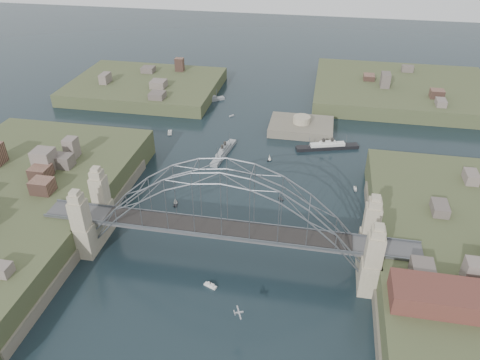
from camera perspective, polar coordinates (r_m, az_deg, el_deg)
name	(u,v)px	position (r m, az deg, el deg)	size (l,w,h in m)	color
ground	(225,257)	(107.81, -1.81, -9.54)	(500.00, 500.00, 0.00)	black
bridge	(224,214)	(100.05, -1.93, -4.25)	(84.00, 13.80, 24.60)	#49494C
shore_west	(0,222)	(129.37, -27.57, -4.66)	(50.50, 90.00, 12.00)	#3E4627
headland_nw	(146,91)	(201.34, -11.56, 10.76)	(60.00, 45.00, 9.00)	#3E4627
headland_ne	(401,95)	(203.83, 19.29, 9.94)	(70.00, 55.00, 9.50)	#3E4627
fort_island	(301,131)	(165.12, 7.53, 5.97)	(22.00, 16.00, 9.40)	#5F594A
wharf_shed	(448,298)	(92.78, 24.34, -13.13)	(20.00, 8.00, 4.00)	#592D26
naval_cruiser_near	(224,152)	(147.82, -2.03, 3.46)	(4.86, 17.85, 5.31)	gray
naval_cruiser_far	(207,100)	(187.55, -4.16, 9.82)	(13.24, 10.39, 5.02)	gray
ocean_liner	(327,147)	(153.81, 10.74, 4.08)	(20.49, 8.76, 5.05)	black
aeroplane	(238,313)	(88.38, -0.26, -16.08)	(1.89, 3.20, 0.49)	#9FA2A6
small_boat_a	(176,202)	(125.15, -7.98, -2.70)	(1.43, 2.76, 2.38)	silver
small_boat_b	(281,199)	(126.66, 5.06, -2.39)	(1.57, 1.77, 0.45)	silver
small_boat_c	(210,285)	(101.04, -3.69, -12.88)	(3.03, 1.95, 1.43)	silver
small_boat_d	(355,189)	(134.34, 14.05, -1.05)	(0.97, 2.25, 1.43)	silver
small_boat_e	(170,132)	(163.42, -8.68, 5.83)	(2.27, 4.03, 1.43)	silver
small_boat_f	(269,158)	(144.34, 3.66, 2.75)	(1.57, 1.59, 2.38)	silver
small_boat_h	(232,116)	(174.60, -1.04, 7.93)	(1.77, 2.13, 0.45)	silver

